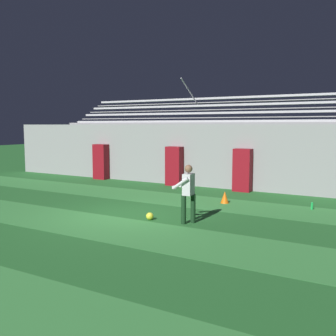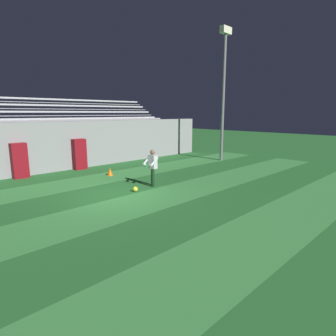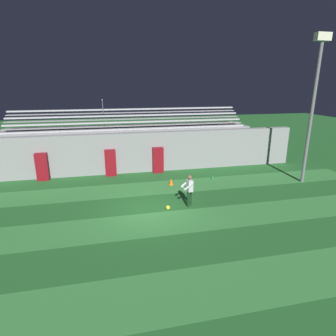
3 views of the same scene
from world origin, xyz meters
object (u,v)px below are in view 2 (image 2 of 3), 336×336
padding_pillar_gate_left (20,161)px  padding_pillar_gate_right (79,154)px  goalkeeper (152,165)px  soccer_ball (135,189)px  traffic_cone (110,172)px  floodlight_pole (224,80)px  water_bottle (146,165)px

padding_pillar_gate_left → padding_pillar_gate_right: (3.27, 0.00, 0.00)m
goalkeeper → soccer_ball: (-1.15, -0.20, -0.84)m
padding_pillar_gate_left → traffic_cone: bearing=-37.2°
padding_pillar_gate_left → floodlight_pole: size_ratio=0.20×
floodlight_pole → padding_pillar_gate_right: bearing=155.5°
goalkeeper → soccer_ball: size_ratio=7.59×
padding_pillar_gate_right → traffic_cone: bearing=-83.4°
floodlight_pole → traffic_cone: (-8.34, 1.23, -5.27)m
padding_pillar_gate_right → traffic_cone: (0.31, -2.71, -0.69)m
floodlight_pole → soccer_ball: 10.97m
goalkeeper → padding_pillar_gate_right: bearing=94.8°
floodlight_pole → goalkeeper: floodlight_pole is taller
goalkeeper → soccer_ball: goalkeeper is taller
padding_pillar_gate_left → water_bottle: padding_pillar_gate_left is taller
goalkeeper → soccer_ball: 1.44m
padding_pillar_gate_right → goalkeeper: bearing=-85.2°
padding_pillar_gate_right → water_bottle: 4.01m
soccer_ball → water_bottle: water_bottle is taller
floodlight_pole → goalkeeper: bearing=-166.2°
padding_pillar_gate_left → water_bottle: (6.48, -2.28, -0.78)m
traffic_cone → water_bottle: 2.93m
padding_pillar_gate_left → water_bottle: size_ratio=7.47×
padding_pillar_gate_right → padding_pillar_gate_left: bearing=180.0°
padding_pillar_gate_left → soccer_ball: padding_pillar_gate_left is taller
goalkeeper → traffic_cone: bearing=93.3°
soccer_ball → traffic_cone: 3.57m
floodlight_pole → water_bottle: bearing=163.0°
water_bottle → padding_pillar_gate_left: bearing=160.6°
padding_pillar_gate_left → goalkeeper: bearing=-57.7°
soccer_ball → traffic_cone: traffic_cone is taller
padding_pillar_gate_right → water_bottle: bearing=-35.4°
floodlight_pole → traffic_cone: size_ratio=20.87×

